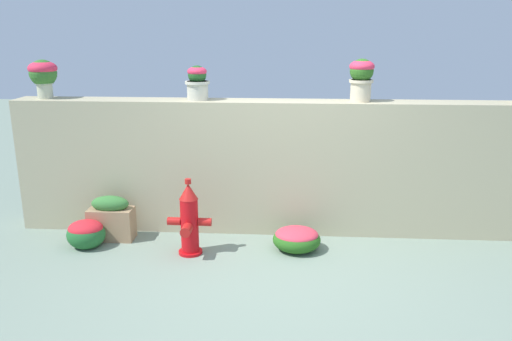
% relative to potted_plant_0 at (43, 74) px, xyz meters
% --- Properties ---
extents(ground_plane, '(24.00, 24.00, 0.00)m').
position_rel_potted_plant_0_xyz_m(ground_plane, '(2.72, -1.30, -1.81)').
color(ground_plane, gray).
extents(stone_wall, '(6.09, 0.39, 1.53)m').
position_rel_potted_plant_0_xyz_m(stone_wall, '(2.72, -0.01, -1.04)').
color(stone_wall, tan).
rests_on(stone_wall, ground).
extents(potted_plant_0, '(0.32, 0.32, 0.44)m').
position_rel_potted_plant_0_xyz_m(potted_plant_0, '(0.00, 0.00, 0.00)').
color(potted_plant_0, '#BBBE9F').
rests_on(potted_plant_0, stone_wall).
extents(potted_plant_1, '(0.28, 0.28, 0.38)m').
position_rel_potted_plant_0_xyz_m(potted_plant_1, '(1.76, -0.01, -0.07)').
color(potted_plant_1, beige).
rests_on(potted_plant_1, stone_wall).
extents(potted_plant_2, '(0.27, 0.27, 0.46)m').
position_rel_potted_plant_0_xyz_m(potted_plant_2, '(3.57, -0.01, -0.00)').
color(potted_plant_2, beige).
rests_on(potted_plant_2, stone_wall).
extents(fire_hydrant, '(0.46, 0.37, 0.82)m').
position_rel_potted_plant_0_xyz_m(fire_hydrant, '(1.77, -0.77, -1.44)').
color(fire_hydrant, red).
rests_on(fire_hydrant, ground).
extents(flower_bush_left, '(0.42, 0.37, 0.32)m').
position_rel_potted_plant_0_xyz_m(flower_bush_left, '(0.61, -0.67, -1.64)').
color(flower_bush_left, '#22612C').
rests_on(flower_bush_left, ground).
extents(flower_bush_right, '(0.51, 0.46, 0.26)m').
position_rel_potted_plant_0_xyz_m(flower_bush_right, '(2.90, -0.60, -1.67)').
color(flower_bush_right, '#28611C').
rests_on(flower_bush_right, ground).
extents(planter_box, '(0.50, 0.24, 0.51)m').
position_rel_potted_plant_0_xyz_m(planter_box, '(0.82, -0.44, -1.56)').
color(planter_box, '#9D7B59').
rests_on(planter_box, ground).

